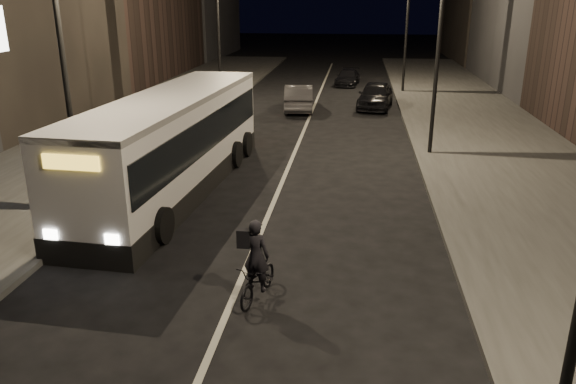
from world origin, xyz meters
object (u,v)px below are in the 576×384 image
(streetlight_right_mid, at_px, (434,21))
(streetlight_left_near, at_px, (69,31))
(streetlight_right_far, at_px, (404,10))
(car_mid, at_px, (299,98))
(car_far, at_px, (348,78))
(streetlight_left_far, at_px, (222,13))
(car_near, at_px, (375,95))
(cyclist_on_bicycle, at_px, (258,273))
(city_bus, at_px, (173,139))

(streetlight_right_mid, xyz_separation_m, streetlight_left_near, (-10.66, -8.00, 0.00))
(streetlight_right_far, bearing_deg, streetlight_right_mid, -90.00)
(car_mid, relative_size, car_far, 1.17)
(car_mid, distance_m, car_far, 10.37)
(streetlight_right_mid, relative_size, streetlight_right_far, 1.00)
(streetlight_left_far, xyz_separation_m, car_near, (8.93, 0.22, -4.59))
(streetlight_right_mid, height_order, car_near, streetlight_right_mid)
(cyclist_on_bicycle, bearing_deg, car_far, 102.25)
(streetlight_left_near, relative_size, streetlight_left_far, 1.00)
(cyclist_on_bicycle, relative_size, car_far, 0.50)
(car_near, bearing_deg, car_far, 109.28)
(streetlight_right_mid, xyz_separation_m, car_far, (-3.53, 19.11, -4.80))
(streetlight_right_mid, height_order, city_bus, streetlight_right_mid)
(car_mid, bearing_deg, streetlight_right_far, -137.07)
(cyclist_on_bicycle, bearing_deg, car_near, 96.83)
(streetlight_right_far, bearing_deg, car_near, -106.69)
(streetlight_right_mid, bearing_deg, car_near, 99.62)
(streetlight_right_far, height_order, car_near, streetlight_right_far)
(streetlight_right_far, distance_m, streetlight_left_far, 12.24)
(streetlight_left_far, bearing_deg, car_near, 1.43)
(streetlight_right_far, relative_size, cyclist_on_bicycle, 4.19)
(streetlight_left_near, xyz_separation_m, city_bus, (1.84, 2.58, -3.60))
(streetlight_right_mid, bearing_deg, city_bus, -148.43)
(car_mid, height_order, car_far, car_mid)
(city_bus, xyz_separation_m, car_mid, (2.69, 14.49, -1.02))
(car_far, bearing_deg, cyclist_on_bicycle, -86.26)
(streetlight_left_far, height_order, city_bus, streetlight_left_far)
(car_near, height_order, car_mid, car_near)
(city_bus, distance_m, car_mid, 14.77)
(car_near, bearing_deg, city_bus, -106.55)
(city_bus, bearing_deg, car_far, 81.48)
(cyclist_on_bicycle, xyz_separation_m, car_mid, (-1.35, 21.41, 0.09))
(streetlight_right_far, relative_size, car_mid, 1.81)
(streetlight_right_mid, bearing_deg, car_mid, 124.07)
(car_mid, bearing_deg, car_far, -110.11)
(streetlight_right_mid, xyz_separation_m, car_near, (-1.73, 10.22, -4.59))
(streetlight_right_far, xyz_separation_m, city_bus, (-8.82, -21.42, -3.60))
(streetlight_right_far, height_order, car_mid, streetlight_right_far)
(streetlight_right_far, relative_size, streetlight_left_far, 1.00)
(streetlight_left_near, distance_m, car_far, 28.44)
(streetlight_left_near, distance_m, car_mid, 18.25)
(streetlight_right_mid, bearing_deg, cyclist_on_bicycle, -111.17)
(streetlight_right_mid, height_order, streetlight_left_far, same)
(streetlight_right_far, xyz_separation_m, car_mid, (-6.13, -6.93, -4.62))
(streetlight_left_near, xyz_separation_m, car_mid, (4.53, 17.07, -4.62))
(streetlight_left_near, bearing_deg, streetlight_left_far, 90.00)
(car_far, bearing_deg, streetlight_right_far, -35.34)
(city_bus, xyz_separation_m, car_far, (5.29, 24.53, -1.21))
(streetlight_right_far, xyz_separation_m, streetlight_left_far, (-10.66, -6.00, 0.00))
(streetlight_left_far, relative_size, cyclist_on_bicycle, 4.19)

